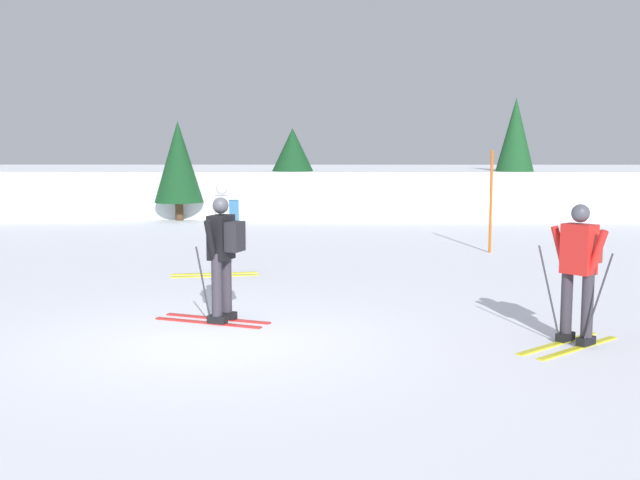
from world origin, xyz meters
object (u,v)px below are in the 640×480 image
Objects in this scene: conifer_far_right at (515,146)px; skier_black at (223,253)px; skier_white at (223,224)px; trail_marker_pole at (491,202)px; conifer_far_centre at (178,162)px; conifer_far_left at (293,163)px; skier_red at (579,267)px.

skier_black is at bearing -115.95° from conifer_far_right.
trail_marker_pole is at bearing 29.22° from skier_white.
conifer_far_centre reaches higher than skier_white.
skier_white and skier_black have the same top height.
conifer_far_right is at bearing 6.15° from conifer_far_centre.
skier_white is at bearing -124.75° from conifer_far_right.
trail_marker_pole reaches higher than skier_black.
conifer_far_centre is (-3.53, -1.32, 0.04)m from conifer_far_left.
conifer_far_right is 10.87m from conifer_far_centre.
trail_marker_pole is at bearing -106.37° from conifer_far_right.
skier_red is at bearing -45.45° from skier_white.
conifer_far_centre is (-7.71, 15.45, 0.88)m from skier_red.
conifer_far_right is 1.25× the size of conifer_far_centre.
conifer_far_right is at bearing 64.05° from skier_black.
skier_white is 0.55× the size of conifer_far_centre.
conifer_far_right reaches higher than skier_white.
skier_white is at bearing 97.31° from skier_black.
skier_white is 11.79m from conifer_far_left.
trail_marker_pole is 0.78× the size of conifer_far_left.
conifer_far_right reaches higher than skier_black.
conifer_far_left is 0.94× the size of conifer_far_centre.
conifer_far_left is 7.29m from conifer_far_right.
skier_red is 8.15m from trail_marker_pole.
skier_black is at bearing -82.69° from skier_white.
trail_marker_pole is 0.58× the size of conifer_far_right.
skier_black is 15.66m from conifer_far_left.
skier_red is at bearing -14.24° from skier_black.
conifer_far_right is (7.53, 15.48, 1.39)m from skier_black.
skier_red is 16.95m from conifer_far_right.
conifer_far_centre reaches higher than trail_marker_pole.
conifer_far_right reaches higher than conifer_far_centre.
trail_marker_pole is at bearing -61.06° from conifer_far_left.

